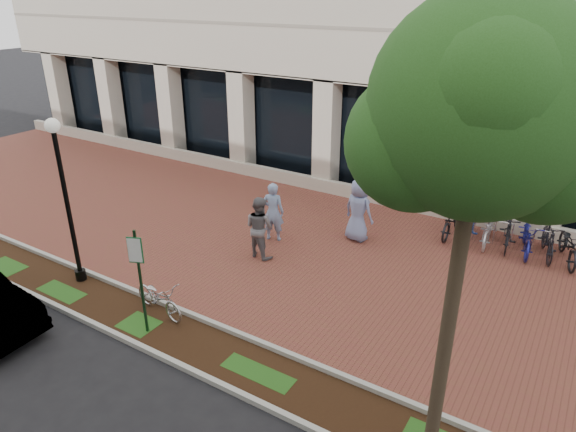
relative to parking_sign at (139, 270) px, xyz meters
The scene contains 14 objects.
ground 5.83m from the parking_sign, 78.86° to the left, with size 120.00×120.00×0.00m, color black.
brick_plaza 5.83m from the parking_sign, 78.86° to the left, with size 40.00×9.00×0.01m, color brown.
planting_strip 1.97m from the parking_sign, 12.37° to the left, with size 40.00×1.50×0.01m, color black.
curb_plaza_side 2.15m from the parking_sign, 42.41° to the left, with size 40.00×0.12×0.12m, color #AAAAA1.
curb_street_side 1.98m from the parking_sign, 25.40° to the right, with size 40.00×0.12×0.12m, color #AAAAA1.
parking_sign is the anchor object (origin of this frame).
lamppost 3.41m from the parking_sign, 167.62° to the left, with size 0.36×0.36×4.44m.
street_tree 7.81m from the parking_sign, ahead, with size 3.43×2.85×7.37m.
locked_bicycle 1.41m from the parking_sign, 110.48° to the left, with size 0.59×1.69×0.89m, color #B3B2B7.
pedestrian_left 5.54m from the parking_sign, 91.44° to the left, with size 0.69×0.45×1.89m, color #879FC9.
pedestrian_mid 4.46m from the parking_sign, 88.47° to the left, with size 0.90×0.70×1.86m, color slate.
pedestrian_right 7.23m from the parking_sign, 73.14° to the left, with size 0.98×0.64×2.00m, color #7F8EBE.
bollard 9.27m from the parking_sign, 57.06° to the left, with size 0.12×0.12×0.92m.
bike_rack_cluster 10.80m from the parking_sign, 54.88° to the left, with size 4.27×2.07×1.14m.
Camera 1 is at (6.81, -12.00, 7.27)m, focal length 32.00 mm.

